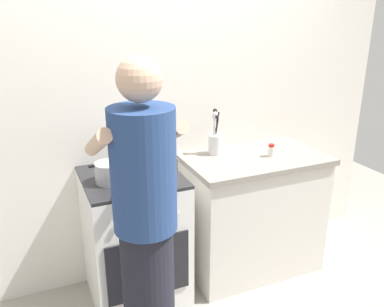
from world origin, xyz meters
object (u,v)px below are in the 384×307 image
Objects in this scene: pot at (110,172)px; mixing_bowl at (151,165)px; utensil_crock at (215,141)px; person at (146,234)px; stove_range at (135,239)px; spice_bottle at (271,150)px.

mixing_bowl is (0.28, 0.08, -0.02)m from pot.
person is at bearing -133.79° from utensil_crock.
person is at bearing -109.86° from mixing_bowl.
person reaches higher than mixing_bowl.
utensil_crock is (0.52, 0.13, 0.06)m from mixing_bowl.
stove_range is 1.12m from spice_bottle.
pot is 0.88× the size of mixing_bowl.
utensil_crock is at bearing 148.61° from spice_bottle.
spice_bottle is at bearing 28.24° from person.
spice_bottle is (1.14, 0.00, -0.02)m from pot.
utensil_crock is at bearing 46.21° from person.
person is (-0.76, -0.80, -0.14)m from utensil_crock.
stove_range is at bearing -166.22° from utensil_crock.
pot is at bearing -165.53° from utensil_crock.
spice_bottle is at bearing -31.39° from utensil_crock.
mixing_bowl is 0.84× the size of utensil_crock.
stove_range is 0.51m from mixing_bowl.
utensil_crock is at bearing 13.61° from mixing_bowl.
stove_range is at bearing -165.56° from mixing_bowl.
mixing_bowl is 0.54m from utensil_crock.
utensil_crock is at bearing 13.78° from stove_range.
mixing_bowl is at bearing -166.39° from utensil_crock.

